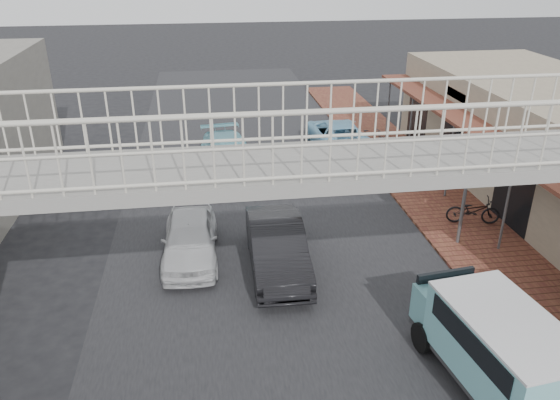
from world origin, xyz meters
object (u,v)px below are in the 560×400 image
object	(u,v)px
angkot_far	(230,155)
angkot_van	(497,341)
white_hatchback	(190,238)
arrow_sign	(496,164)
dark_sedan	(277,247)
angkot_curb	(337,135)
motorcycle_near	(473,211)
motorcycle_far	(371,140)

from	to	relation	value
angkot_far	angkot_van	distance (m)	14.03
white_hatchback	angkot_far	world-z (taller)	angkot_far
arrow_sign	dark_sedan	bearing A→B (deg)	-171.49
angkot_curb	motorcycle_near	distance (m)	8.64
angkot_far	arrow_sign	bearing A→B (deg)	-52.06
dark_sedan	arrow_sign	xyz separation A→B (m)	(6.63, 0.50, 2.00)
dark_sedan	angkot_far	bearing A→B (deg)	97.36
motorcycle_far	motorcycle_near	bearing A→B (deg)	-172.37
motorcycle_near	motorcycle_far	size ratio (longest dim) A/B	1.03
motorcycle_near	white_hatchback	bearing A→B (deg)	108.37
arrow_sign	motorcycle_far	bearing A→B (deg)	101.12
white_hatchback	angkot_van	distance (m)	8.95
dark_sedan	angkot_far	distance (m)	7.93
motorcycle_far	arrow_sign	size ratio (longest dim) A/B	0.52
angkot_curb	angkot_van	size ratio (longest dim) A/B	1.21
angkot_far	angkot_van	xyz separation A→B (m)	(4.70, -13.21, 0.51)
angkot_curb	angkot_van	distance (m)	15.35
motorcycle_near	arrow_sign	size ratio (longest dim) A/B	0.54
angkot_van	angkot_curb	bearing A→B (deg)	81.34
dark_sedan	angkot_far	world-z (taller)	dark_sedan
motorcycle_near	motorcycle_far	bearing A→B (deg)	23.49
arrow_sign	angkot_curb	bearing A→B (deg)	108.51
dark_sedan	motorcycle_far	size ratio (longest dim) A/B	2.60
angkot_far	motorcycle_near	size ratio (longest dim) A/B	2.82
angkot_far	arrow_sign	world-z (taller)	arrow_sign
white_hatchback	arrow_sign	xyz separation A→B (m)	(9.11, -0.50, 2.05)
angkot_curb	arrow_sign	distance (m)	10.01
dark_sedan	angkot_curb	world-z (taller)	dark_sedan
angkot_far	motorcycle_near	distance (m)	9.86
angkot_curb	angkot_van	world-z (taller)	angkot_van
motorcycle_near	motorcycle_far	xyz separation A→B (m)	(-1.30, 7.45, 0.05)
angkot_far	dark_sedan	bearing A→B (deg)	-91.15
white_hatchback	motorcycle_far	size ratio (longest dim) A/B	2.35
white_hatchback	arrow_sign	world-z (taller)	arrow_sign
white_hatchback	angkot_curb	xyz separation A→B (m)	(6.68, 9.00, 0.02)
angkot_far	motorcycle_far	distance (m)	6.59
arrow_sign	motorcycle_near	bearing A→B (deg)	83.63
angkot_curb	motorcycle_near	bearing A→B (deg)	107.38
angkot_curb	motorcycle_far	world-z (taller)	angkot_curb
white_hatchback	dark_sedan	size ratio (longest dim) A/B	0.90
motorcycle_far	angkot_far	bearing A→B (deg)	99.55
dark_sedan	arrow_sign	distance (m)	6.94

